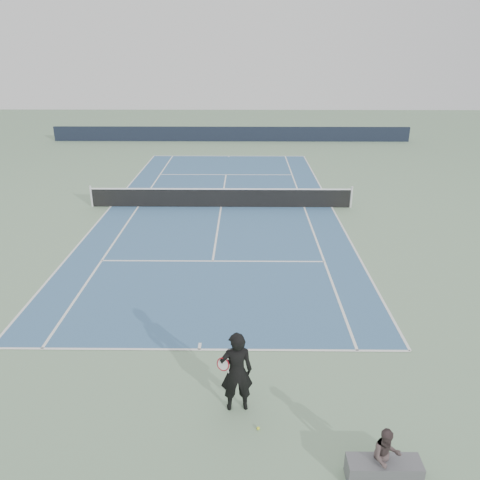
{
  "coord_description": "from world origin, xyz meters",
  "views": [
    {
      "loc": [
        1.17,
        -22.05,
        7.27
      ],
      "look_at": [
        1.01,
        -6.99,
        1.1
      ],
      "focal_mm": 35.0,
      "sensor_mm": 36.0,
      "label": 1
    }
  ],
  "objects_px": {
    "tennis_net": "(221,197)",
    "spectator_bench": "(385,463)",
    "tennis_ball": "(258,428)",
    "tennis_player": "(236,372)"
  },
  "relations": [
    {
      "from": "tennis_net",
      "to": "spectator_bench",
      "type": "bearing_deg",
      "value": -76.79
    },
    {
      "from": "tennis_ball",
      "to": "tennis_player",
      "type": "bearing_deg",
      "value": 125.46
    },
    {
      "from": "tennis_net",
      "to": "spectator_bench",
      "type": "height_order",
      "value": "spectator_bench"
    },
    {
      "from": "tennis_net",
      "to": "tennis_ball",
      "type": "bearing_deg",
      "value": -84.26
    },
    {
      "from": "spectator_bench",
      "to": "tennis_net",
      "type": "bearing_deg",
      "value": 103.21
    },
    {
      "from": "tennis_player",
      "to": "spectator_bench",
      "type": "xyz_separation_m",
      "value": [
        2.69,
        -1.81,
        -0.57
      ]
    },
    {
      "from": "tennis_player",
      "to": "spectator_bench",
      "type": "height_order",
      "value": "tennis_player"
    },
    {
      "from": "tennis_player",
      "to": "tennis_ball",
      "type": "height_order",
      "value": "tennis_player"
    },
    {
      "from": "tennis_ball",
      "to": "spectator_bench",
      "type": "xyz_separation_m",
      "value": [
        2.23,
        -1.17,
        0.36
      ]
    },
    {
      "from": "tennis_player",
      "to": "tennis_ball",
      "type": "xyz_separation_m",
      "value": [
        0.46,
        -0.64,
        -0.92
      ]
    }
  ]
}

